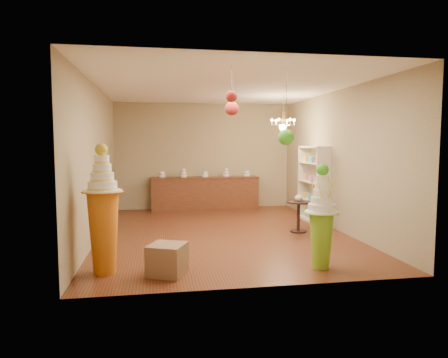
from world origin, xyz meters
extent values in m
plane|color=#552817|center=(0.00, 0.00, 0.00)|extent=(6.50, 6.50, 0.00)
plane|color=white|center=(0.00, 0.00, 3.00)|extent=(6.50, 6.50, 0.00)
cube|color=#9A8B6A|center=(0.00, 3.25, 1.50)|extent=(5.00, 0.04, 3.00)
cube|color=#9A8B6A|center=(0.00, -3.25, 1.50)|extent=(5.00, 0.04, 3.00)
cube|color=#9A8B6A|center=(-2.50, 0.00, 1.50)|extent=(0.04, 6.50, 3.00)
cube|color=#9A8B6A|center=(2.50, 0.00, 1.50)|extent=(0.04, 6.50, 3.00)
cone|color=#7DBD29|center=(1.08, -2.62, 0.42)|extent=(0.42, 0.42, 0.84)
cylinder|color=white|center=(1.08, -2.62, 0.85)|extent=(0.56, 0.56, 0.03)
cylinder|color=white|center=(1.08, -2.62, 0.92)|extent=(0.46, 0.46, 0.11)
cylinder|color=white|center=(1.08, -2.62, 1.03)|extent=(0.38, 0.38, 0.11)
cylinder|color=white|center=(1.08, -2.62, 1.14)|extent=(0.31, 0.31, 0.11)
cylinder|color=white|center=(1.08, -2.62, 1.24)|extent=(0.25, 0.25, 0.11)
cylinder|color=white|center=(1.08, -2.62, 1.35)|extent=(0.21, 0.21, 0.11)
sphere|color=green|center=(1.08, -2.62, 1.48)|extent=(0.18, 0.18, 0.18)
cone|color=orange|center=(-2.09, -2.34, 0.59)|extent=(0.59, 0.59, 1.18)
cylinder|color=white|center=(-2.09, -2.34, 1.20)|extent=(0.70, 0.70, 0.03)
cylinder|color=white|center=(-2.09, -2.34, 1.27)|extent=(0.53, 0.53, 0.12)
cylinder|color=white|center=(-2.09, -2.34, 1.40)|extent=(0.42, 0.42, 0.12)
cylinder|color=white|center=(-2.09, -2.34, 1.52)|extent=(0.34, 0.34, 0.12)
cylinder|color=white|center=(-2.09, -2.34, 1.64)|extent=(0.27, 0.27, 0.12)
sphere|color=gold|center=(-2.09, -2.34, 1.78)|extent=(0.18, 0.18, 0.18)
cube|color=#866249|center=(-1.20, -2.54, 0.22)|extent=(0.63, 0.63, 0.44)
cube|color=#5B2F1C|center=(0.00, 2.97, 0.45)|extent=(3.00, 0.50, 0.90)
cube|color=#5B2F1C|center=(0.00, 2.97, 0.91)|extent=(3.04, 0.54, 0.03)
cylinder|color=white|center=(-1.20, 2.97, 1.00)|extent=(0.18, 0.18, 0.16)
cylinder|color=white|center=(-0.60, 2.97, 1.04)|extent=(0.18, 0.18, 0.24)
cylinder|color=white|center=(0.00, 2.97, 1.00)|extent=(0.18, 0.18, 0.16)
cylinder|color=white|center=(0.60, 2.97, 1.04)|extent=(0.18, 0.18, 0.24)
cylinder|color=white|center=(1.20, 2.97, 1.00)|extent=(0.18, 0.18, 0.16)
cube|color=beige|center=(2.48, 0.80, 0.90)|extent=(0.04, 1.20, 1.80)
cube|color=beige|center=(2.32, 0.80, 0.50)|extent=(0.30, 1.14, 0.03)
cube|color=beige|center=(2.32, 0.80, 0.95)|extent=(0.30, 1.14, 0.03)
cube|color=beige|center=(2.32, 0.80, 1.40)|extent=(0.30, 1.14, 0.03)
cylinder|color=black|center=(1.60, -0.23, 0.02)|extent=(0.45, 0.45, 0.03)
cylinder|color=black|center=(1.60, -0.23, 0.32)|extent=(0.09, 0.09, 0.64)
cylinder|color=black|center=(1.60, -0.23, 0.64)|extent=(0.68, 0.68, 0.03)
imported|color=beige|center=(1.60, -0.23, 0.75)|extent=(0.23, 0.23, 0.18)
cylinder|color=#413B2F|center=(-0.09, -1.62, 2.72)|extent=(0.01, 0.01, 0.56)
sphere|color=#A6261F|center=(-0.09, -1.62, 2.44)|extent=(0.23, 0.23, 0.23)
cylinder|color=#413B2F|center=(0.61, -2.33, 2.48)|extent=(0.01, 0.01, 1.04)
sphere|color=green|center=(0.61, -2.33, 1.96)|extent=(0.24, 0.24, 0.24)
cylinder|color=#413B2F|center=(-0.23, -2.34, 2.78)|extent=(0.01, 0.01, 0.44)
sphere|color=#A6261F|center=(-0.23, -2.34, 2.56)|extent=(0.17, 0.17, 0.17)
cylinder|color=gold|center=(1.65, 1.07, 2.75)|extent=(0.02, 0.02, 0.50)
cylinder|color=gold|center=(1.65, 1.07, 2.45)|extent=(0.10, 0.10, 0.30)
sphere|color=#FFE88C|center=(1.65, 1.07, 2.25)|extent=(0.18, 0.18, 0.18)
camera|label=1|loc=(-1.32, -8.16, 1.87)|focal=32.00mm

